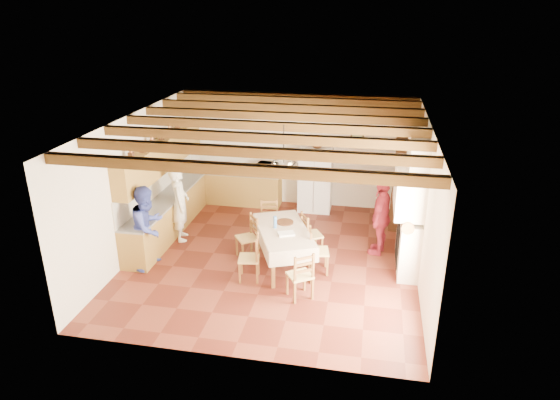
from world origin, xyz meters
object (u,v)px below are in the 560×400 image
object	(u,v)px
chair_end_near	(300,274)
dining_table	(283,233)
refrigerator	(316,179)
chair_right_near	(319,250)
chair_end_far	(270,222)
chair_left_near	(249,257)
chair_right_far	(312,234)
hutch	(404,181)
chair_left_far	(247,237)
person_woman_blue	(148,227)
person_man	(180,203)
person_woman_red	(381,216)
microwave	(267,168)

from	to	relation	value
chair_end_near	dining_table	bearing A→B (deg)	-99.19
refrigerator	dining_table	distance (m)	3.13
chair_right_near	chair_end_near	world-z (taller)	same
chair_end_far	chair_right_near	bearing A→B (deg)	-58.01
chair_left_near	chair_right_far	size ratio (longest dim) A/B	1.00
hutch	chair_left_far	distance (m)	4.17
dining_table	chair_right_near	distance (m)	0.80
dining_table	person_woman_blue	size ratio (longest dim) A/B	1.19
person_man	person_woman_blue	distance (m)	1.32
hutch	dining_table	distance (m)	3.64
person_man	person_woman_blue	world-z (taller)	same
chair_left_far	person_woman_red	bearing A→B (deg)	69.67
chair_left_near	chair_end_far	bearing A→B (deg)	169.28
chair_end_near	chair_end_far	xyz separation A→B (m)	(-1.03, 2.20, 0.00)
chair_right_far	chair_end_far	distance (m)	1.12
person_man	microwave	world-z (taller)	person_man
chair_left_near	person_woman_red	distance (m)	3.03
chair_end_near	refrigerator	bearing A→B (deg)	-120.48
person_woman_red	microwave	bearing A→B (deg)	-112.03
chair_end_near	person_woman_blue	world-z (taller)	person_woman_blue
person_woman_blue	chair_left_far	bearing A→B (deg)	-57.50
chair_end_near	chair_end_far	distance (m)	2.43
hutch	chair_left_near	world-z (taller)	hutch
chair_end_near	microwave	distance (m)	4.61
chair_left_near	chair_right_near	xyz separation A→B (m)	(1.31, 0.55, 0.00)
chair_right_far	chair_end_near	bearing A→B (deg)	150.72
hutch	chair_left_far	world-z (taller)	hutch
chair_end_far	person_man	world-z (taller)	person_man
dining_table	chair_right_far	size ratio (longest dim) A/B	2.19
hutch	chair_right_far	xyz separation A→B (m)	(-1.97, -2.04, -0.62)
person_woman_blue	chair_end_far	bearing A→B (deg)	-42.22
person_man	microwave	xyz separation A→B (m)	(1.53, 2.39, 0.16)
chair_right_near	person_woman_blue	xyz separation A→B (m)	(-3.46, -0.39, 0.40)
refrigerator	chair_end_far	distance (m)	2.24
refrigerator	chair_end_near	distance (m)	4.28
refrigerator	dining_table	size ratio (longest dim) A/B	0.80
dining_table	person_man	xyz separation A→B (m)	(-2.54, 0.79, 0.14)
microwave	dining_table	bearing A→B (deg)	-62.12
person_woman_blue	microwave	size ratio (longest dim) A/B	3.40
chair_left_far	person_woman_blue	distance (m)	2.05
refrigerator	chair_end_near	xyz separation A→B (m)	(0.24, -4.26, -0.36)
chair_right_far	chair_end_near	distance (m)	1.74
refrigerator	person_woman_red	bearing A→B (deg)	-52.21
chair_left_far	person_woman_blue	world-z (taller)	person_woman_blue
person_man	chair_right_far	bearing A→B (deg)	-112.33
dining_table	chair_right_far	xyz separation A→B (m)	(0.51, 0.60, -0.26)
hutch	chair_right_near	distance (m)	3.33
chair_right_near	person_man	xyz separation A→B (m)	(-3.29, 0.92, 0.40)
chair_end_near	person_man	bearing A→B (deg)	-65.89
refrigerator	person_woman_red	size ratio (longest dim) A/B	0.98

